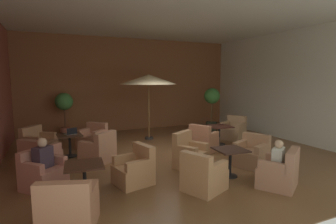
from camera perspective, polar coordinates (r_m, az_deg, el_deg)
name	(u,v)px	position (r m, az deg, el deg)	size (l,w,h in m)	color
ground_plane	(174,154)	(8.26, 1.27, -9.08)	(9.60, 8.94, 0.02)	brown
wall_back_brick	(132,85)	(12.08, -7.72, 5.84)	(9.60, 0.08, 4.06)	brown
wall_right_plain	(290,86)	(10.85, 24.79, 5.09)	(0.08, 8.94, 4.06)	silver
ceiling_slab	(174,16)	(8.12, 1.36, 19.90)	(9.60, 8.94, 0.06)	silver
cafe_table_front_left	(70,140)	(8.40, -20.37, -5.65)	(0.73, 0.73, 0.67)	black
armchair_front_left_north	(99,151)	(7.68, -14.65, -8.06)	(1.06, 1.06, 0.87)	tan
armchair_front_left_east	(93,139)	(9.28, -15.83, -5.51)	(1.07, 1.07, 0.81)	tan
armchair_front_left_south	(38,144)	(9.11, -26.11, -6.20)	(1.08, 1.09, 0.85)	tan
armchair_front_left_west	(40,157)	(7.69, -25.77, -8.65)	(1.07, 1.07, 0.79)	#B97661
cafe_table_front_right	(219,130)	(9.47, 10.97, -3.87)	(0.81, 0.81, 0.67)	black
armchair_front_right_north	(234,131)	(10.48, 13.90, -3.90)	(1.01, 1.01, 0.88)	tan
armchair_front_right_east	(203,141)	(8.54, 7.61, -6.28)	(0.98, 0.98, 0.88)	#B77756
cafe_table_mid_center	(230,155)	(6.48, 13.22, -9.02)	(0.73, 0.73, 0.67)	black
armchair_mid_center_north	(190,155)	(7.00, 4.71, -9.18)	(0.99, 0.99, 0.92)	tan
armchair_mid_center_east	(203,176)	(5.65, 7.58, -13.49)	(1.00, 0.96, 0.84)	tan
armchair_mid_center_south	(280,173)	(6.27, 22.83, -11.93)	(1.08, 1.05, 0.85)	#AE7A5E
armchair_mid_center_west	(252,154)	(7.47, 17.51, -8.64)	(0.97, 0.97, 0.83)	tan
cafe_table_rear_right	(84,172)	(5.52, -17.52, -12.26)	(0.78, 0.78, 0.67)	black
armchair_rear_right_north	(135,170)	(6.02, -7.17, -12.25)	(0.88, 0.86, 0.85)	tan
armchair_rear_right_east	(43,174)	(6.32, -25.30, -11.92)	(1.01, 1.01, 0.82)	tan
armchair_rear_right_south	(69,209)	(4.59, -20.53, -18.95)	(0.99, 0.98, 0.85)	tan
patio_umbrella_tall_red	(148,80)	(10.00, -4.23, 6.92)	(2.11, 2.11, 2.45)	#2D2D2D
potted_tree_left_corner	(212,103)	(11.73, 9.40, 1.93)	(0.68, 0.68, 1.89)	#313929
potted_tree_mid_left	(64,106)	(11.13, -21.39, 1.14)	(0.68, 0.68, 1.75)	#AC614E
patron_blue_shirt	(43,155)	(6.17, -25.29, -8.31)	(0.42, 0.42, 0.63)	#3D2E3D
patron_by_window	(278,155)	(6.17, 22.60, -8.61)	(0.42, 0.37, 0.59)	silver
iced_drink_cup	(68,132)	(8.43, -20.62, -4.09)	(0.08, 0.08, 0.11)	white
open_laptop	(71,133)	(8.37, -20.08, -4.18)	(0.37, 0.32, 0.20)	#9EA0A5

